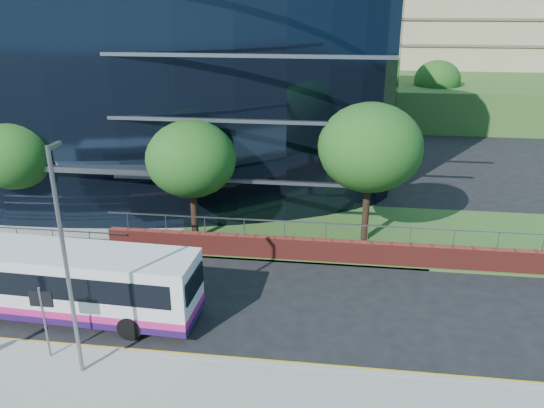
# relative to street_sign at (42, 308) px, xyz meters

# --- Properties ---
(grass_verge) EXTENTS (36.00, 8.00, 0.12)m
(grass_verge) POSITION_rel_street_sign_xyz_m (19.50, 12.59, -2.09)
(grass_verge) COLOR #2D511E
(grass_verge) RESTS_ON ground
(glass_office) EXTENTS (44.00, 23.10, 16.00)m
(glass_office) POSITION_rel_street_sign_xyz_m (-8.50, 22.44, 5.85)
(glass_office) COLOR black
(glass_office) RESTS_ON ground
(retaining_wall) EXTENTS (34.00, 0.40, 2.11)m
(retaining_wall) POSITION_rel_street_sign_xyz_m (15.50, 8.89, -1.54)
(retaining_wall) COLOR maroon
(retaining_wall) RESTS_ON ground
(apartment_block) EXTENTS (60.00, 42.00, 30.00)m
(apartment_block) POSITION_rel_street_sign_xyz_m (27.50, 58.80, 8.96)
(apartment_block) COLOR #2D511E
(apartment_block) RESTS_ON ground
(street_sign) EXTENTS (0.85, 0.09, 2.80)m
(street_sign) POSITION_rel_street_sign_xyz_m (0.00, 0.00, 0.00)
(street_sign) COLOR slate
(street_sign) RESTS_ON pavement_near
(tree_far_b) EXTENTS (4.29, 4.29, 6.05)m
(tree_far_b) POSITION_rel_street_sign_xyz_m (-7.50, 11.09, 2.06)
(tree_far_b) COLOR black
(tree_far_b) RESTS_ON ground
(tree_far_c) EXTENTS (4.62, 4.62, 6.51)m
(tree_far_c) POSITION_rel_street_sign_xyz_m (2.50, 10.59, 2.39)
(tree_far_c) COLOR black
(tree_far_c) RESTS_ON ground
(tree_far_d) EXTENTS (5.28, 5.28, 7.44)m
(tree_far_d) POSITION_rel_street_sign_xyz_m (11.50, 11.59, 3.04)
(tree_far_d) COLOR black
(tree_far_d) RESTS_ON ground
(tree_dist_e) EXTENTS (4.62, 4.62, 6.51)m
(tree_dist_e) POSITION_rel_street_sign_xyz_m (19.50, 41.59, 2.39)
(tree_dist_e) COLOR black
(tree_dist_e) RESTS_ON ground
(streetlight_east) EXTENTS (0.15, 0.77, 8.00)m
(streetlight_east) POSITION_rel_street_sign_xyz_m (1.50, -0.59, 2.29)
(streetlight_east) COLOR slate
(streetlight_east) RESTS_ON pavement_near
(city_bus) EXTENTS (10.93, 2.92, 2.93)m
(city_bus) POSITION_rel_street_sign_xyz_m (-0.59, 2.78, -0.59)
(city_bus) COLOR silver
(city_bus) RESTS_ON ground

